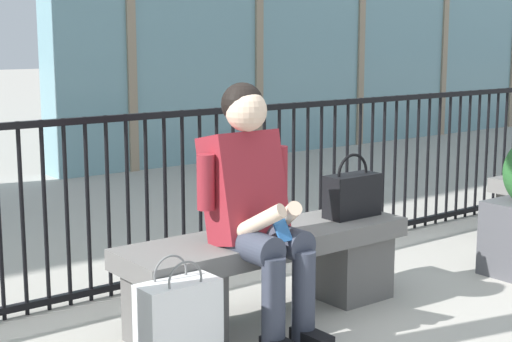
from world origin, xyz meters
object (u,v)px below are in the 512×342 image
handbag_on_bench (352,194)px  shopping_bag (179,328)px  seated_person_with_phone (255,202)px  stone_bench (268,266)px

handbag_on_bench → shopping_bag: bearing=-167.2°
handbag_on_bench → shopping_bag: 1.39m
shopping_bag → handbag_on_bench: bearing=12.8°
handbag_on_bench → seated_person_with_phone: bearing=-171.2°
stone_bench → shopping_bag: shopping_bag is taller
seated_person_with_phone → shopping_bag: bearing=-161.8°
handbag_on_bench → shopping_bag: handbag_on_bench is taller
stone_bench → seated_person_with_phone: seated_person_with_phone is taller
seated_person_with_phone → shopping_bag: seated_person_with_phone is taller
stone_bench → handbag_on_bench: size_ratio=4.57×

